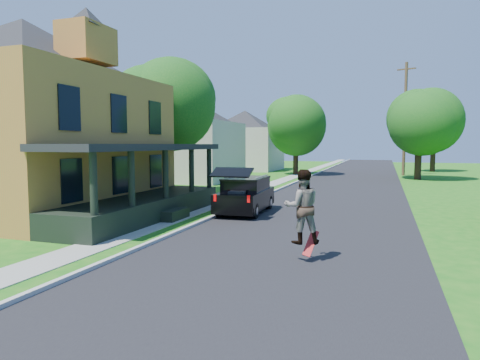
% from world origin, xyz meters
% --- Properties ---
extents(ground, '(140.00, 140.00, 0.00)m').
position_xyz_m(ground, '(0.00, 0.00, 0.00)').
color(ground, '#156514').
rests_on(ground, ground).
extents(street, '(8.00, 120.00, 0.02)m').
position_xyz_m(street, '(0.00, 20.00, 0.00)').
color(street, black).
rests_on(street, ground).
extents(curb, '(0.15, 120.00, 0.12)m').
position_xyz_m(curb, '(-4.05, 20.00, 0.00)').
color(curb, '#AEADA8').
rests_on(curb, ground).
extents(sidewalk, '(1.30, 120.00, 0.03)m').
position_xyz_m(sidewalk, '(-5.60, 20.00, 0.00)').
color(sidewalk, gray).
rests_on(sidewalk, ground).
extents(front_walk, '(6.50, 1.20, 0.03)m').
position_xyz_m(front_walk, '(-9.50, 6.00, 0.00)').
color(front_walk, gray).
rests_on(front_walk, ground).
extents(main_house, '(15.56, 15.56, 10.10)m').
position_xyz_m(main_house, '(-12.80, 5.99, 4.92)').
color(main_house, '#B27B34').
rests_on(main_house, ground).
extents(neighbor_house_mid, '(12.78, 12.78, 8.30)m').
position_xyz_m(neighbor_house_mid, '(-13.50, 24.00, 4.19)').
color(neighbor_house_mid, beige).
rests_on(neighbor_house_mid, ground).
extents(neighbor_house_far, '(12.78, 12.78, 8.30)m').
position_xyz_m(neighbor_house_far, '(-13.50, 40.00, 4.19)').
color(neighbor_house_far, beige).
rests_on(neighbor_house_far, ground).
extents(black_suv, '(1.99, 4.72, 2.16)m').
position_xyz_m(black_suv, '(-3.20, 8.66, 0.83)').
color(black_suv, black).
rests_on(black_suv, ground).
extents(skateboarder, '(1.17, 1.06, 1.97)m').
position_xyz_m(skateboarder, '(0.72, 1.50, 1.47)').
color(skateboarder, black).
rests_on(skateboarder, ground).
extents(skateboard, '(0.37, 0.57, 0.65)m').
position_xyz_m(skateboard, '(0.95, 1.56, 0.46)').
color(skateboard, '#A70E0E').
rests_on(skateboard, ground).
extents(tree_left_mid, '(7.25, 7.44, 9.11)m').
position_xyz_m(tree_left_mid, '(-10.53, 13.60, 5.93)').
color(tree_left_mid, black).
rests_on(tree_left_mid, ground).
extents(tree_left_far, '(6.18, 6.21, 8.78)m').
position_xyz_m(tree_left_far, '(-6.03, 33.98, 5.75)').
color(tree_left_far, black).
rests_on(tree_left_far, ground).
extents(tree_right_mid, '(6.48, 6.58, 8.67)m').
position_xyz_m(tree_right_mid, '(5.49, 31.29, 5.64)').
color(tree_right_mid, black).
rests_on(tree_right_mid, ground).
extents(tree_right_far, '(6.36, 6.54, 8.20)m').
position_xyz_m(tree_right_far, '(7.87, 43.77, 5.38)').
color(tree_right_far, black).
rests_on(tree_right_far, ground).
extents(utility_pole_far, '(1.76, 0.70, 11.18)m').
position_xyz_m(utility_pole_far, '(4.50, 36.10, 5.75)').
color(utility_pole_far, '#4F3625').
rests_on(utility_pole_far, ground).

